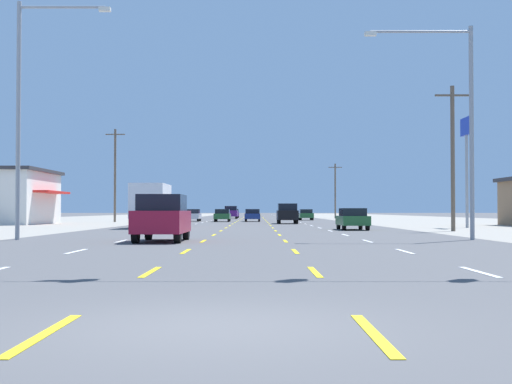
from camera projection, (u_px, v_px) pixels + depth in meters
ground_plane at (248, 223)px, 73.96m from camera, size 572.00×572.00×0.00m
lot_apron_left at (12, 223)px, 73.84m from camera, size 28.00×440.00×0.01m
lot_apron_right at (483, 223)px, 74.08m from camera, size 28.00×440.00×0.01m
lane_markings at (249, 219)px, 112.44m from camera, size 10.64×227.60×0.01m
signal_span_wire at (248, 49)px, 16.00m from camera, size 25.46×0.52×8.56m
suv_inner_left_nearest at (159, 217)px, 29.76m from camera, size 1.98×4.90×1.98m
sedan_far_right_near at (349, 219)px, 47.52m from camera, size 1.80×4.50×1.46m
box_truck_far_left_mid at (149, 203)px, 52.12m from camera, size 2.40×7.20×3.23m
suv_inner_right_midfar at (284, 213)px, 69.37m from camera, size 1.98×4.90×1.98m
sedan_inner_left_far at (219, 215)px, 81.60m from camera, size 1.80×4.50×1.46m
sedan_center_turn_farther at (249, 215)px, 82.19m from camera, size 1.80×4.50×1.46m
sedan_far_left_farthest at (189, 215)px, 84.01m from camera, size 1.80×4.50×1.46m
sedan_far_right_distant_a at (302, 215)px, 94.07m from camera, size 1.80×4.50×1.46m
suv_inner_left_distant_b at (228, 212)px, 108.50m from camera, size 1.98×4.90×1.98m
hatchback_inner_left_distant_c at (231, 213)px, 124.17m from camera, size 1.72×3.90×1.54m
pole_sign_right_row_1 at (463, 143)px, 53.13m from camera, size 0.24×2.39×8.33m
streetlight_left_row_0 at (23, 102)px, 31.46m from camera, size 4.21×0.26×10.70m
streetlight_right_row_0 at (456, 114)px, 31.54m from camera, size 4.87×0.26×9.60m
utility_pole_right_row_0 at (449, 155)px, 44.39m from camera, size 2.20×0.26×9.18m
utility_pole_left_row_1 at (112, 174)px, 79.12m from camera, size 2.20×0.26×10.48m
utility_pole_right_row_2 at (332, 190)px, 115.22m from camera, size 2.20×0.26×8.96m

